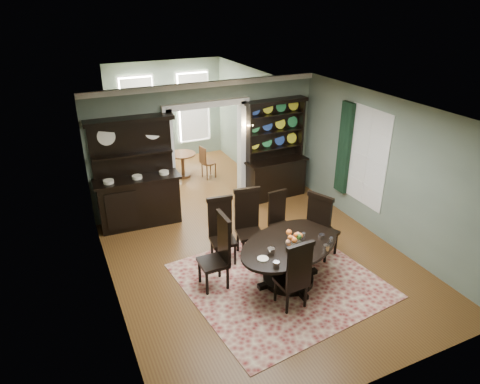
% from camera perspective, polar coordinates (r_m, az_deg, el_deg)
% --- Properties ---
extents(room, '(5.51, 6.01, 3.01)m').
position_cam_1_polar(room, '(7.63, 3.45, 0.08)').
color(room, brown).
rests_on(room, ground).
extents(parlor, '(3.51, 3.50, 3.01)m').
position_cam_1_polar(parlor, '(12.46, -8.59, 9.64)').
color(parlor, brown).
rests_on(parlor, ground).
extents(doorway_trim, '(2.08, 0.25, 2.57)m').
position_cam_1_polar(doorway_trim, '(10.12, -4.43, 6.78)').
color(doorway_trim, silver).
rests_on(doorway_trim, floor).
extents(right_window, '(0.15, 1.47, 2.12)m').
position_cam_1_polar(right_window, '(9.72, 15.18, 5.05)').
color(right_window, white).
rests_on(right_window, wall_right).
extents(wall_sconce, '(0.27, 0.21, 0.21)m').
position_cam_1_polar(wall_sconce, '(10.26, 0.85, 8.70)').
color(wall_sconce, '#BE7C32').
rests_on(wall_sconce, back_wall_right).
extents(rug, '(3.59, 3.45, 0.01)m').
position_cam_1_polar(rug, '(8.03, 5.30, -11.64)').
color(rug, maroon).
rests_on(rug, floor).
extents(dining_table, '(2.46, 2.46, 0.82)m').
position_cam_1_polar(dining_table, '(7.71, 6.61, -8.33)').
color(dining_table, black).
rests_on(dining_table, rug).
extents(centerpiece, '(1.47, 0.94, 0.24)m').
position_cam_1_polar(centerpiece, '(7.48, 7.18, -6.61)').
color(centerpiece, white).
rests_on(centerpiece, dining_table).
extents(chair_far_left, '(0.54, 0.51, 1.31)m').
position_cam_1_polar(chair_far_left, '(8.24, -2.50, -4.82)').
color(chair_far_left, black).
rests_on(chair_far_left, rug).
extents(chair_far_mid, '(0.57, 0.55, 1.38)m').
position_cam_1_polar(chair_far_mid, '(8.42, 1.10, -3.80)').
color(chair_far_mid, black).
rests_on(chair_far_mid, rug).
extents(chair_far_right, '(0.45, 0.43, 1.15)m').
position_cam_1_polar(chair_far_right, '(8.87, 5.19, -3.21)').
color(chair_far_right, black).
rests_on(chair_far_right, rug).
extents(chair_end_left, '(0.49, 0.54, 1.39)m').
position_cam_1_polar(chair_end_left, '(7.52, -2.81, -7.69)').
color(chair_end_left, black).
rests_on(chair_end_left, rug).
extents(chair_end_right, '(0.66, 0.68, 1.41)m').
position_cam_1_polar(chair_end_right, '(8.38, 10.73, -4.29)').
color(chair_end_right, black).
rests_on(chair_end_right, rug).
extents(chair_near, '(0.50, 0.48, 1.30)m').
position_cam_1_polar(chair_near, '(7.06, 7.42, -10.81)').
color(chair_near, black).
rests_on(chair_near, rug).
extents(sideboard, '(1.88, 0.75, 2.44)m').
position_cam_1_polar(sideboard, '(9.72, -13.51, 0.44)').
color(sideboard, black).
rests_on(sideboard, floor).
extents(welsh_dresser, '(1.61, 0.64, 2.48)m').
position_cam_1_polar(welsh_dresser, '(10.81, 4.70, 3.95)').
color(welsh_dresser, black).
rests_on(welsh_dresser, floor).
extents(parlor_table, '(0.74, 0.74, 0.69)m').
position_cam_1_polar(parlor_table, '(12.19, -7.66, 4.06)').
color(parlor_table, '#573119').
rests_on(parlor_table, parlor_floor).
extents(parlor_chair_left, '(0.43, 0.43, 1.01)m').
position_cam_1_polar(parlor_chair_left, '(11.95, -9.92, 3.94)').
color(parlor_chair_left, '#573119').
rests_on(parlor_chair_left, parlor_floor).
extents(parlor_chair_right, '(0.42, 0.40, 0.94)m').
position_cam_1_polar(parlor_chair_right, '(11.98, -4.50, 4.09)').
color(parlor_chair_right, '#573119').
rests_on(parlor_chair_right, parlor_floor).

